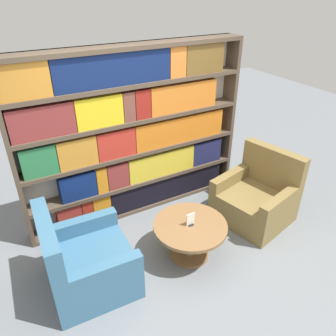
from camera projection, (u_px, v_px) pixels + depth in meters
name	position (u px, v px, depth m)	size (l,w,h in m)	color
ground_plane	(190.00, 268.00, 3.65)	(14.00, 14.00, 0.00)	slate
bookshelf	(134.00, 135.00, 4.11)	(2.94, 0.30, 2.18)	silver
armchair_left	(85.00, 263.00, 3.32)	(0.86, 0.89, 0.92)	#386684
armchair_right	(256.00, 198.00, 4.30)	(1.01, 1.03, 0.92)	olive
coffee_table	(190.00, 233.00, 3.67)	(0.82, 0.82, 0.45)	brown
table_sign	(191.00, 220.00, 3.57)	(0.10, 0.06, 0.15)	black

